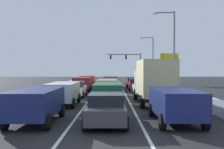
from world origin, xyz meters
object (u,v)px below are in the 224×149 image
object	(u,v)px
sedan_white_left_lane_third	(76,89)
roadside_sign_right	(170,61)
box_truck_right_lane_second	(154,79)
suv_tan_center_lane_third	(108,86)
suv_gray_center_lane_fifth	(111,81)
suv_navy_right_lane_nearest	(176,102)
sedan_red_right_lane_fifth	(133,82)
street_lamp_right_near	(172,45)
sedan_white_right_lane_third	(143,87)
sedan_charcoal_center_lane_nearest	(107,109)
suv_navy_left_lane_nearest	(37,102)
sedan_black_center_lane_fourth	(112,85)
suv_silver_left_lane_second	(64,92)
suv_green_center_lane_second	(108,92)
traffic_light_gantry	(131,61)
suv_maroon_left_lane_fourth	(83,83)
suv_red_left_lane_fifth	(88,80)
sedan_maroon_right_lane_fourth	(137,84)
street_lamp_right_mid	(152,56)

from	to	relation	value
sedan_white_left_lane_third	roadside_sign_right	bearing A→B (deg)	56.39
box_truck_right_lane_second	suv_tan_center_lane_third	distance (m)	6.66
box_truck_right_lane_second	suv_gray_center_lane_fifth	size ratio (longest dim) A/B	1.47
suv_navy_right_lane_nearest	sedan_red_right_lane_fifth	world-z (taller)	suv_navy_right_lane_nearest
street_lamp_right_near	roadside_sign_right	xyz separation A→B (m)	(3.01, 15.47, -1.47)
sedan_white_right_lane_third	street_lamp_right_near	bearing A→B (deg)	35.78
sedan_charcoal_center_lane_nearest	suv_navy_left_lane_nearest	xyz separation A→B (m)	(-3.51, 0.38, 0.25)
sedan_black_center_lane_fourth	roadside_sign_right	world-z (taller)	roadside_sign_right
sedan_white_right_lane_third	roadside_sign_right	world-z (taller)	roadside_sign_right
suv_navy_right_lane_nearest	suv_silver_left_lane_second	size ratio (longest dim) A/B	1.00
suv_navy_right_lane_nearest	suv_green_center_lane_second	xyz separation A→B (m)	(-3.49, 5.90, 0.00)
box_truck_right_lane_second	traffic_light_gantry	bearing A→B (deg)	88.87
suv_maroon_left_lane_fourth	suv_red_left_lane_fifth	bearing A→B (deg)	90.45
roadside_sign_right	street_lamp_right_near	bearing A→B (deg)	-101.01
suv_maroon_left_lane_fourth	suv_red_left_lane_fifth	world-z (taller)	same
suv_navy_left_lane_nearest	suv_red_left_lane_fifth	world-z (taller)	same
sedan_charcoal_center_lane_nearest	suv_tan_center_lane_third	xyz separation A→B (m)	(-0.17, 13.25, 0.25)
suv_green_center_lane_second	suv_silver_left_lane_second	xyz separation A→B (m)	(-3.34, 0.61, 0.00)
suv_green_center_lane_second	suv_maroon_left_lane_fourth	size ratio (longest dim) A/B	1.00
suv_navy_right_lane_nearest	suv_red_left_lane_fifth	bearing A→B (deg)	104.27
suv_red_left_lane_fifth	street_lamp_right_near	bearing A→B (deg)	-42.32
box_truck_right_lane_second	sedan_white_right_lane_third	world-z (taller)	box_truck_right_lane_second
suv_maroon_left_lane_fourth	suv_silver_left_lane_second	bearing A→B (deg)	-90.06
sedan_red_right_lane_fifth	suv_green_center_lane_second	world-z (taller)	suv_green_center_lane_second
sedan_red_right_lane_fifth	suv_maroon_left_lane_fourth	distance (m)	9.38
suv_navy_left_lane_nearest	street_lamp_right_near	distance (m)	20.95
sedan_black_center_lane_fourth	sedan_maroon_right_lane_fourth	bearing A→B (deg)	9.68
street_lamp_right_mid	sedan_red_right_lane_fifth	bearing A→B (deg)	-110.05
sedan_white_right_lane_third	sedan_charcoal_center_lane_nearest	bearing A→B (deg)	-102.82
suv_gray_center_lane_fifth	traffic_light_gantry	distance (m)	21.05
suv_navy_right_lane_nearest	roadside_sign_right	world-z (taller)	roadside_sign_right
suv_navy_right_lane_nearest	suv_tan_center_lane_third	bearing A→B (deg)	105.81
sedan_red_right_lane_fifth	street_lamp_right_mid	distance (m)	13.78
sedan_white_right_lane_third	traffic_light_gantry	distance (m)	31.76
sedan_white_right_lane_third	suv_gray_center_lane_fifth	world-z (taller)	suv_gray_center_lane_fifth
sedan_red_right_lane_fifth	suv_gray_center_lane_fifth	distance (m)	3.29
suv_tan_center_lane_third	sedan_black_center_lane_fourth	distance (m)	7.04
sedan_maroon_right_lane_fourth	suv_red_left_lane_fifth	world-z (taller)	suv_red_left_lane_fifth
box_truck_right_lane_second	street_lamp_right_near	bearing A→B (deg)	70.49
suv_gray_center_lane_fifth	suv_red_left_lane_fifth	bearing A→B (deg)	164.85
suv_red_left_lane_fifth	sedan_black_center_lane_fourth	bearing A→B (deg)	-63.36
sedan_white_right_lane_third	suv_navy_left_lane_nearest	bearing A→B (deg)	-115.11
suv_green_center_lane_second	suv_red_left_lane_fifth	distance (m)	21.40
traffic_light_gantry	roadside_sign_right	distance (m)	14.68
sedan_maroon_right_lane_fourth	box_truck_right_lane_second	bearing A→B (deg)	-89.30
sedan_white_left_lane_third	traffic_light_gantry	bearing A→B (deg)	77.32
sedan_black_center_lane_fourth	suv_navy_right_lane_nearest	bearing A→B (deg)	-80.62
sedan_red_right_lane_fifth	suv_gray_center_lane_fifth	bearing A→B (deg)	-176.31
box_truck_right_lane_second	suv_red_left_lane_fifth	size ratio (longest dim) A/B	1.47
roadside_sign_right	street_lamp_right_mid	bearing A→B (deg)	112.10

